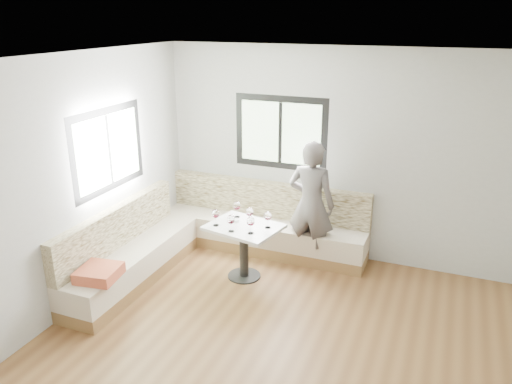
% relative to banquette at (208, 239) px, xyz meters
% --- Properties ---
extents(room, '(5.01, 5.01, 2.81)m').
position_rel_banquette_xyz_m(room, '(1.51, -1.54, 1.08)').
color(room, brown).
rests_on(room, ground).
extents(banquette, '(2.90, 2.80, 0.95)m').
position_rel_banquette_xyz_m(banquette, '(0.00, 0.00, 0.00)').
color(banquette, olive).
rests_on(banquette, ground).
extents(table, '(0.97, 0.82, 0.70)m').
position_rel_banquette_xyz_m(table, '(0.60, -0.19, 0.19)').
color(table, black).
rests_on(table, ground).
extents(person, '(0.64, 0.44, 1.69)m').
position_rel_banquette_xyz_m(person, '(1.26, 0.47, 0.51)').
color(person, '#565150').
rests_on(person, ground).
extents(olive_ramekin, '(0.09, 0.09, 0.03)m').
position_rel_banquette_xyz_m(olive_ramekin, '(0.46, -0.11, 0.39)').
color(olive_ramekin, white).
rests_on(olive_ramekin, table).
extents(wine_glass_a, '(0.10, 0.10, 0.21)m').
position_rel_banquette_xyz_m(wine_glass_a, '(0.28, -0.30, 0.52)').
color(wine_glass_a, white).
rests_on(wine_glass_a, table).
extents(wine_glass_b, '(0.10, 0.10, 0.21)m').
position_rel_banquette_xyz_m(wine_glass_b, '(0.53, -0.40, 0.52)').
color(wine_glass_b, white).
rests_on(wine_glass_b, table).
extents(wine_glass_c, '(0.10, 0.10, 0.21)m').
position_rel_banquette_xyz_m(wine_glass_c, '(0.77, -0.36, 0.52)').
color(wine_glass_c, white).
rests_on(wine_glass_c, table).
extents(wine_glass_d, '(0.10, 0.10, 0.21)m').
position_rel_banquette_xyz_m(wine_glass_d, '(0.64, -0.09, 0.52)').
color(wine_glass_d, white).
rests_on(wine_glass_d, table).
extents(wine_glass_e, '(0.10, 0.10, 0.21)m').
position_rel_banquette_xyz_m(wine_glass_e, '(0.89, -0.13, 0.52)').
color(wine_glass_e, white).
rests_on(wine_glass_e, table).
extents(wine_glass_f, '(0.10, 0.10, 0.21)m').
position_rel_banquette_xyz_m(wine_glass_f, '(0.41, 0.03, 0.52)').
color(wine_glass_f, white).
rests_on(wine_glass_f, table).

